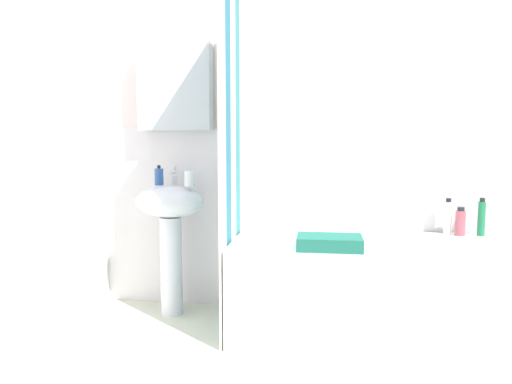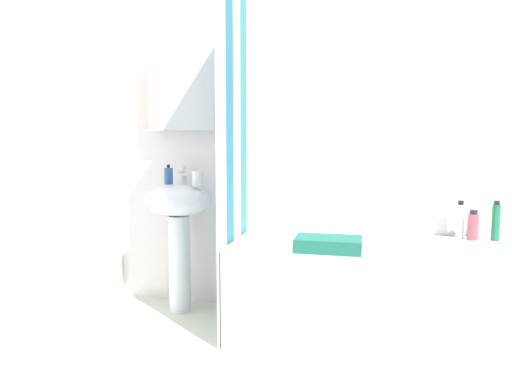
# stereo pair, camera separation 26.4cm
# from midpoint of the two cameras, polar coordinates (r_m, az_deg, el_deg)

# --- Properties ---
(wall_back_tiled) EXTENTS (3.60, 0.18, 2.40)m
(wall_back_tiled) POSITION_cam_midpoint_polar(r_m,az_deg,el_deg) (3.15, 5.44, 6.41)
(wall_back_tiled) COLOR white
(wall_back_tiled) RESTS_ON ground_plane
(wall_left_tiled) EXTENTS (0.07, 1.81, 2.40)m
(wall_left_tiled) POSITION_cam_midpoint_polar(r_m,az_deg,el_deg) (2.79, -28.69, 5.23)
(wall_left_tiled) COLOR white
(wall_left_tiled) RESTS_ON ground_plane
(sink) EXTENTS (0.44, 0.34, 0.83)m
(sink) POSITION_cam_midpoint_polar(r_m,az_deg,el_deg) (3.16, -12.39, -3.32)
(sink) COLOR white
(sink) RESTS_ON ground_plane
(faucet) EXTENTS (0.03, 0.12, 0.12)m
(faucet) POSITION_cam_midpoint_polar(r_m,az_deg,el_deg) (3.20, -11.99, 1.92)
(faucet) COLOR silver
(faucet) RESTS_ON sink
(soap_dispenser) EXTENTS (0.06, 0.06, 0.13)m
(soap_dispenser) POSITION_cam_midpoint_polar(r_m,az_deg,el_deg) (3.19, -13.66, 1.77)
(soap_dispenser) COLOR #2C549B
(soap_dispenser) RESTS_ON sink
(toothbrush_cup) EXTENTS (0.07, 0.07, 0.10)m
(toothbrush_cup) POSITION_cam_midpoint_polar(r_m,az_deg,el_deg) (3.08, -10.23, 1.53)
(toothbrush_cup) COLOR white
(toothbrush_cup) RESTS_ON sink
(bathtub) EXTENTS (1.55, 0.70, 0.55)m
(bathtub) POSITION_cam_midpoint_polar(r_m,az_deg,el_deg) (2.88, 10.48, -11.12)
(bathtub) COLOR white
(bathtub) RESTS_ON ground_plane
(shower_curtain) EXTENTS (0.01, 0.70, 2.00)m
(shower_curtain) POSITION_cam_midpoint_polar(r_m,az_deg,el_deg) (2.84, -5.45, 3.62)
(shower_curtain) COLOR white
(shower_curtain) RESTS_ON ground_plane
(conditioner_bottle) EXTENTS (0.04, 0.04, 0.23)m
(conditioner_bottle) POSITION_cam_midpoint_polar(r_m,az_deg,el_deg) (3.16, 22.82, -2.82)
(conditioner_bottle) COLOR #217E50
(conditioner_bottle) RESTS_ON bathtub
(body_wash_bottle) EXTENTS (0.06, 0.06, 0.17)m
(body_wash_bottle) POSITION_cam_midpoint_polar(r_m,az_deg,el_deg) (3.13, 20.67, -3.35)
(body_wash_bottle) COLOR #C15463
(body_wash_bottle) RESTS_ON bathtub
(lotion_bottle) EXTENTS (0.04, 0.04, 0.22)m
(lotion_bottle) POSITION_cam_midpoint_polar(r_m,az_deg,el_deg) (3.14, 19.39, -2.83)
(lotion_bottle) COLOR white
(lotion_bottle) RESTS_ON bathtub
(towel_folded) EXTENTS (0.35, 0.22, 0.07)m
(towel_folded) POSITION_cam_midpoint_polar(r_m,az_deg,el_deg) (2.60, 5.74, -5.94)
(towel_folded) COLOR #206A59
(towel_folded) RESTS_ON bathtub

